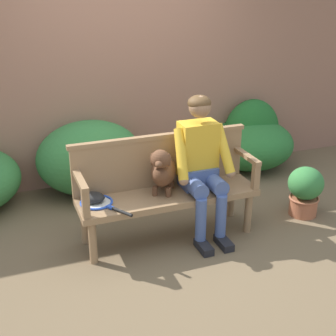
{
  "coord_description": "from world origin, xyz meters",
  "views": [
    {
      "loc": [
        -1.39,
        -3.69,
        2.36
      ],
      "look_at": [
        0.0,
        0.0,
        0.71
      ],
      "focal_mm": 51.41,
      "sensor_mm": 36.0,
      "label": 1
    }
  ],
  "objects_px": {
    "garden_bench": "(168,199)",
    "person_seated": "(201,161)",
    "tennis_racket": "(99,203)",
    "potted_plant": "(305,189)",
    "dog_on_bench": "(163,170)",
    "baseball_glove": "(92,197)"
  },
  "relations": [
    {
      "from": "garden_bench",
      "to": "baseball_glove",
      "type": "bearing_deg",
      "value": 174.33
    },
    {
      "from": "garden_bench",
      "to": "dog_on_bench",
      "type": "bearing_deg",
      "value": 157.49
    },
    {
      "from": "tennis_racket",
      "to": "potted_plant",
      "type": "relative_size",
      "value": 1.08
    },
    {
      "from": "baseball_glove",
      "to": "garden_bench",
      "type": "bearing_deg",
      "value": 28.81
    },
    {
      "from": "tennis_racket",
      "to": "baseball_glove",
      "type": "height_order",
      "value": "baseball_glove"
    },
    {
      "from": "person_seated",
      "to": "baseball_glove",
      "type": "height_order",
      "value": "person_seated"
    },
    {
      "from": "person_seated",
      "to": "dog_on_bench",
      "type": "distance_m",
      "value": 0.37
    },
    {
      "from": "garden_bench",
      "to": "person_seated",
      "type": "bearing_deg",
      "value": -1.57
    },
    {
      "from": "potted_plant",
      "to": "dog_on_bench",
      "type": "bearing_deg",
      "value": 176.73
    },
    {
      "from": "person_seated",
      "to": "dog_on_bench",
      "type": "bearing_deg",
      "value": 175.72
    },
    {
      "from": "dog_on_bench",
      "to": "tennis_racket",
      "type": "bearing_deg",
      "value": -179.39
    },
    {
      "from": "baseball_glove",
      "to": "person_seated",
      "type": "bearing_deg",
      "value": 30.11
    },
    {
      "from": "tennis_racket",
      "to": "garden_bench",
      "type": "bearing_deg",
      "value": -1.08
    },
    {
      "from": "garden_bench",
      "to": "potted_plant",
      "type": "xyz_separation_m",
      "value": [
        1.46,
        -0.07,
        -0.11
      ]
    },
    {
      "from": "garden_bench",
      "to": "potted_plant",
      "type": "distance_m",
      "value": 1.46
    },
    {
      "from": "baseball_glove",
      "to": "potted_plant",
      "type": "bearing_deg",
      "value": 30.87
    },
    {
      "from": "garden_bench",
      "to": "person_seated",
      "type": "relative_size",
      "value": 1.25
    },
    {
      "from": "dog_on_bench",
      "to": "potted_plant",
      "type": "xyz_separation_m",
      "value": [
        1.5,
        -0.09,
        -0.41
      ]
    },
    {
      "from": "tennis_racket",
      "to": "baseball_glove",
      "type": "relative_size",
      "value": 2.55
    },
    {
      "from": "garden_bench",
      "to": "baseball_glove",
      "type": "height_order",
      "value": "baseball_glove"
    },
    {
      "from": "person_seated",
      "to": "dog_on_bench",
      "type": "relative_size",
      "value": 2.88
    },
    {
      "from": "dog_on_bench",
      "to": "person_seated",
      "type": "bearing_deg",
      "value": -4.28
    }
  ]
}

